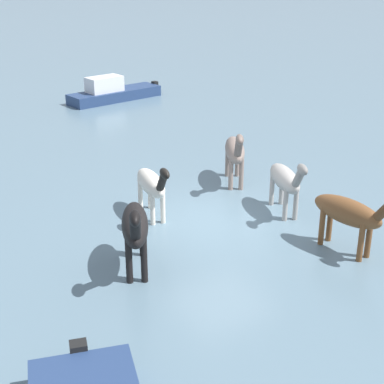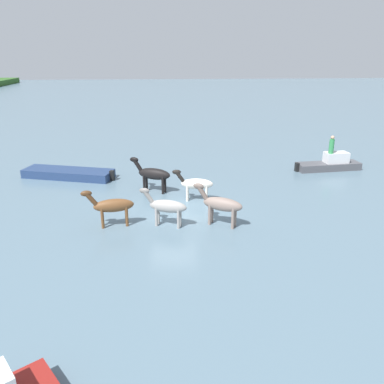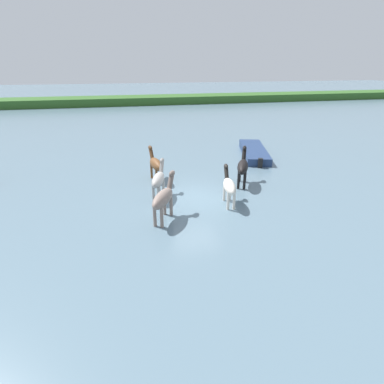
{
  "view_description": "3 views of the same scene",
  "coord_description": "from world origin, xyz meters",
  "px_view_note": "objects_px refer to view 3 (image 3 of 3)",
  "views": [
    {
      "loc": [
        7.65,
        11.1,
        6.37
      ],
      "look_at": [
        0.64,
        -0.47,
        0.82
      ],
      "focal_mm": 53.87,
      "sensor_mm": 36.0,
      "label": 1
    },
    {
      "loc": [
        -18.18,
        0.44,
        7.53
      ],
      "look_at": [
        -0.11,
        -0.93,
        1.03
      ],
      "focal_mm": 36.67,
      "sensor_mm": 36.0,
      "label": 2
    },
    {
      "loc": [
        -3.35,
        -13.85,
        6.22
      ],
      "look_at": [
        -0.34,
        -0.99,
        0.69
      ],
      "focal_mm": 28.74,
      "sensor_mm": 36.0,
      "label": 3
    }
  ],
  "objects_px": {
    "horse_rear_stallion": "(243,166)",
    "horse_pinto_flank": "(156,164)",
    "horse_dark_mare": "(158,179)",
    "horse_lead": "(229,186)",
    "horse_dun_straggler": "(163,198)",
    "boat_dinghy_port": "(254,153)"
  },
  "relations": [
    {
      "from": "horse_rear_stallion",
      "to": "horse_pinto_flank",
      "type": "distance_m",
      "value": 4.87
    },
    {
      "from": "horse_rear_stallion",
      "to": "horse_pinto_flank",
      "type": "relative_size",
      "value": 1.03
    },
    {
      "from": "horse_dark_mare",
      "to": "horse_rear_stallion",
      "type": "xyz_separation_m",
      "value": [
        4.7,
        0.69,
        0.1
      ]
    },
    {
      "from": "horse_pinto_flank",
      "to": "horse_lead",
      "type": "bearing_deg",
      "value": -152.37
    },
    {
      "from": "horse_dun_straggler",
      "to": "horse_lead",
      "type": "bearing_deg",
      "value": -45.45
    },
    {
      "from": "horse_pinto_flank",
      "to": "horse_dun_straggler",
      "type": "bearing_deg",
      "value": 168.23
    },
    {
      "from": "horse_rear_stallion",
      "to": "horse_dun_straggler",
      "type": "xyz_separation_m",
      "value": [
        -4.81,
        -3.15,
        -0.03
      ]
    },
    {
      "from": "horse_dark_mare",
      "to": "horse_dun_straggler",
      "type": "xyz_separation_m",
      "value": [
        -0.11,
        -2.46,
        0.07
      ]
    },
    {
      "from": "horse_rear_stallion",
      "to": "horse_dun_straggler",
      "type": "height_order",
      "value": "horse_rear_stallion"
    },
    {
      "from": "horse_dark_mare",
      "to": "horse_rear_stallion",
      "type": "relative_size",
      "value": 0.92
    },
    {
      "from": "horse_dun_straggler",
      "to": "horse_pinto_flank",
      "type": "height_order",
      "value": "horse_dun_straggler"
    },
    {
      "from": "horse_lead",
      "to": "horse_rear_stallion",
      "type": "bearing_deg",
      "value": -25.99
    },
    {
      "from": "horse_rear_stallion",
      "to": "boat_dinghy_port",
      "type": "relative_size",
      "value": 0.4
    },
    {
      "from": "boat_dinghy_port",
      "to": "horse_lead",
      "type": "bearing_deg",
      "value": 164.55
    },
    {
      "from": "horse_dark_mare",
      "to": "boat_dinghy_port",
      "type": "distance_m",
      "value": 9.91
    },
    {
      "from": "horse_dark_mare",
      "to": "horse_pinto_flank",
      "type": "relative_size",
      "value": 0.95
    },
    {
      "from": "horse_dark_mare",
      "to": "horse_lead",
      "type": "relative_size",
      "value": 1.01
    },
    {
      "from": "horse_rear_stallion",
      "to": "horse_dun_straggler",
      "type": "relative_size",
      "value": 1.06
    },
    {
      "from": "horse_pinto_flank",
      "to": "horse_dark_mare",
      "type": "bearing_deg",
      "value": 167.62
    },
    {
      "from": "horse_dark_mare",
      "to": "horse_lead",
      "type": "height_order",
      "value": "horse_dark_mare"
    },
    {
      "from": "boat_dinghy_port",
      "to": "horse_pinto_flank",
      "type": "bearing_deg",
      "value": 131.37
    },
    {
      "from": "horse_dun_straggler",
      "to": "horse_pinto_flank",
      "type": "relative_size",
      "value": 0.97
    }
  ]
}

